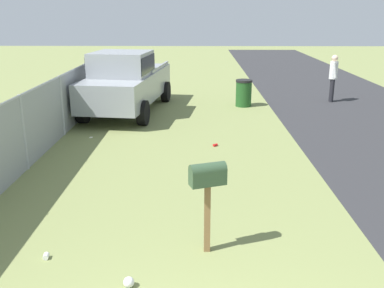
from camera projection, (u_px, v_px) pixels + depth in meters
The scene contains 9 objects.
mailbox at pixel (208, 181), 5.99m from camera, with size 0.36×0.55×1.36m.
pickup_truck at pixel (126, 80), 14.47m from camera, with size 5.59×2.67×2.09m.
trash_bin at pixel (244, 93), 15.59m from camera, with size 0.60×0.60×0.97m.
pedestrian at pixel (333, 75), 16.18m from camera, with size 0.49×0.30×1.77m.
fence_section at pixel (45, 115), 10.57m from camera, with size 13.72×0.07×1.67m.
litter_can_midfield_b at pixel (215, 145), 11.11m from camera, with size 0.07×0.07×0.12m, color red.
litter_bag_midfield_a at pixel (129, 282), 5.47m from camera, with size 0.14×0.14×0.14m, color silver.
litter_cup_near_hydrant at pixel (46, 256), 6.10m from camera, with size 0.08×0.08×0.10m, color white.
litter_wrapper_far_scatter at pixel (91, 137), 11.89m from camera, with size 0.12×0.08×0.01m, color silver.
Camera 1 is at (-2.41, 0.09, 3.39)m, focal length 40.23 mm.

